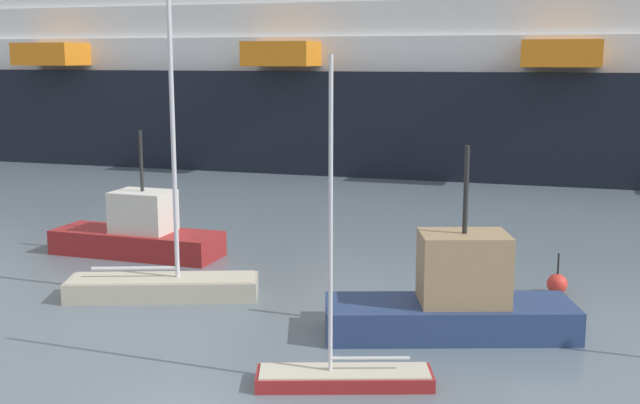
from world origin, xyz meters
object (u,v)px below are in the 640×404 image
object	(u,v)px
sailboat_0	(163,282)
fishing_boat_1	(454,300)
cruise_ship	(558,79)
channel_buoy_1	(557,284)
fishing_boat_0	(139,233)
sailboat_3	(344,371)

from	to	relation	value
sailboat_0	fishing_boat_1	world-z (taller)	sailboat_0
sailboat_0	fishing_boat_1	distance (m)	9.84
fishing_boat_1	cruise_ship	xyz separation A→B (m)	(2.52, 37.80, 5.42)
sailboat_0	cruise_ship	distance (m)	39.43
channel_buoy_1	cruise_ship	bearing A→B (deg)	90.61
channel_buoy_1	cruise_ship	distance (m)	33.29
sailboat_0	fishing_boat_0	size ratio (longest dim) A/B	1.69
sailboat_3	fishing_boat_1	distance (m)	4.97
sailboat_0	fishing_boat_0	bearing A→B (deg)	108.03
sailboat_3	fishing_boat_1	bearing A→B (deg)	-132.83
sailboat_0	channel_buoy_1	size ratio (longest dim) A/B	8.35
fishing_boat_0	fishing_boat_1	xyz separation A→B (m)	(13.52, -5.82, 0.13)
fishing_boat_1	cruise_ship	distance (m)	38.27
fishing_boat_0	channel_buoy_1	bearing A→B (deg)	-1.01
sailboat_0	channel_buoy_1	bearing A→B (deg)	0.09
channel_buoy_1	fishing_boat_1	bearing A→B (deg)	-119.52
sailboat_3	fishing_boat_0	world-z (taller)	sailboat_3
sailboat_3	channel_buoy_1	size ratio (longest dim) A/B	5.65
sailboat_3	channel_buoy_1	world-z (taller)	sailboat_3
fishing_boat_1	cruise_ship	bearing A→B (deg)	68.83
cruise_ship	fishing_boat_0	bearing A→B (deg)	-116.08
fishing_boat_0	channel_buoy_1	size ratio (longest dim) A/B	4.95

